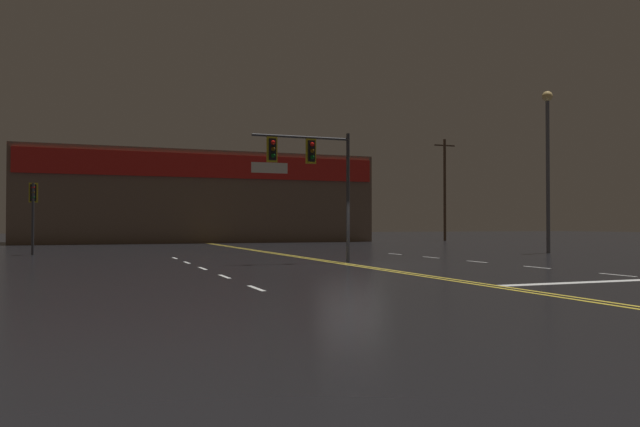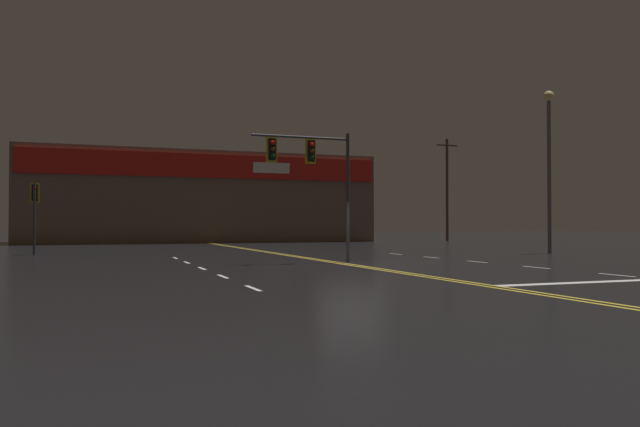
% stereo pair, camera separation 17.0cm
% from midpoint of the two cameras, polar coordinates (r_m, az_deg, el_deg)
% --- Properties ---
extents(ground_plane, '(200.00, 200.00, 0.00)m').
position_cam_midpoint_polar(ground_plane, '(23.63, 2.68, -4.71)').
color(ground_plane, black).
extents(road_markings, '(16.65, 60.00, 0.01)m').
position_cam_midpoint_polar(road_markings, '(22.48, 7.34, -4.88)').
color(road_markings, gold).
rests_on(road_markings, ground).
extents(traffic_signal_median, '(4.09, 0.36, 5.23)m').
position_cam_midpoint_polar(traffic_signal_median, '(24.81, -1.16, 4.66)').
color(traffic_signal_median, '#38383D').
rests_on(traffic_signal_median, ground).
extents(traffic_signal_corner_northwest, '(0.42, 0.36, 3.63)m').
position_cam_midpoint_polar(traffic_signal_corner_northwest, '(34.51, -24.88, 0.97)').
color(traffic_signal_corner_northwest, '#38383D').
rests_on(traffic_signal_corner_northwest, ground).
extents(streetlight_near_right, '(0.56, 0.56, 8.71)m').
position_cam_midpoint_polar(streetlight_near_right, '(35.78, 19.97, 5.62)').
color(streetlight_near_right, '#59595E').
rests_on(streetlight_near_right, ground).
extents(building_backdrop, '(29.85, 10.23, 7.73)m').
position_cam_midpoint_polar(building_backdrop, '(57.07, -11.22, 1.34)').
color(building_backdrop, brown).
rests_on(building_backdrop, ground).
extents(utility_pole_row, '(47.57, 0.26, 10.63)m').
position_cam_midpoint_polar(utility_pole_row, '(52.48, -11.25, 3.11)').
color(utility_pole_row, '#4C3828').
rests_on(utility_pole_row, ground).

